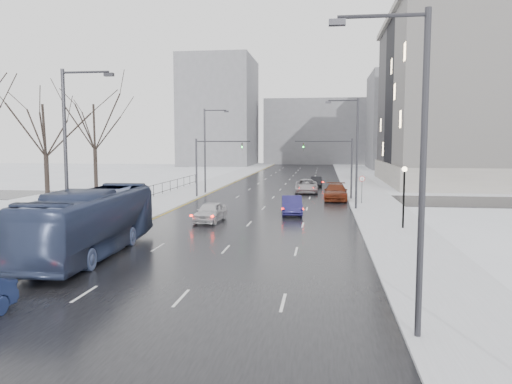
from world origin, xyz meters
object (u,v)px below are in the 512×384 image
at_px(streetlight_l_near, 69,151).
at_px(tree_park_e, 97,200).
at_px(tree_park_d, 48,214).
at_px(sedan_right_near, 292,205).
at_px(sedan_center_near, 210,212).
at_px(streetlight_l_far, 207,146).
at_px(sedan_right_cross, 306,186).
at_px(bus, 91,222).
at_px(mast_signal_right, 341,161).
at_px(sedan_right_distant, 316,182).
at_px(mast_signal_left, 206,161).
at_px(lamppost_r_mid, 404,188).
at_px(sedan_right_far, 336,192).
at_px(streetlight_r_near, 415,159).
at_px(streetlight_r_mid, 354,148).
at_px(no_uturn_sign, 362,181).

bearing_deg(streetlight_l_near, tree_park_e, 112.69).
relative_size(tree_park_d, sedan_right_near, 2.63).
bearing_deg(sedan_center_near, streetlight_l_near, -109.59).
xyz_separation_m(streetlight_l_far, sedan_right_near, (11.01, -15.64, -4.80)).
bearing_deg(sedan_center_near, sedan_right_cross, 78.27).
bearing_deg(bus, mast_signal_right, 60.27).
distance_m(streetlight_l_far, sedan_right_distant, 17.76).
xyz_separation_m(sedan_center_near, sedan_right_near, (5.94, 4.79, 0.03)).
bearing_deg(sedan_center_near, mast_signal_left, 108.50).
distance_m(bus, sedan_center_near, 12.50).
bearing_deg(sedan_right_cross, sedan_right_distant, 80.99).
relative_size(streetlight_l_near, mast_signal_left, 1.54).
relative_size(lamppost_r_mid, sedan_right_cross, 0.73).
bearing_deg(mast_signal_right, streetlight_l_far, 165.52).
distance_m(sedan_right_cross, sedan_right_far, 8.08).
bearing_deg(streetlight_r_near, streetlight_r_mid, 90.00).
distance_m(bus, sedan_right_near, 19.33).
bearing_deg(tree_park_d, streetlight_l_near, -55.47).
relative_size(streetlight_r_near, streetlight_l_near, 1.00).
bearing_deg(no_uturn_sign, tree_park_e, 180.00).
relative_size(streetlight_r_mid, sedan_right_distant, 2.43).
bearing_deg(sedan_center_near, mast_signal_right, 61.65).
bearing_deg(streetlight_l_near, streetlight_r_near, -31.48).
bearing_deg(mast_signal_right, streetlight_r_mid, -84.00).
bearing_deg(tree_park_d, sedan_right_distant, 52.86).
bearing_deg(streetlight_l_near, no_uturn_sign, 54.11).
distance_m(tree_park_d, streetlight_r_near, 35.80).
xyz_separation_m(streetlight_l_near, bus, (1.22, -0.27, -3.79)).
height_order(streetlight_r_near, streetlight_r_mid, same).
height_order(tree_park_d, mast_signal_left, mast_signal_left).
bearing_deg(mast_signal_right, tree_park_e, -171.10).
xyz_separation_m(tree_park_d, mast_signal_right, (25.13, 14.00, 4.11)).
height_order(streetlight_r_near, mast_signal_right, streetlight_r_near).
xyz_separation_m(streetlight_r_near, no_uturn_sign, (1.03, 34.00, -3.32)).
bearing_deg(mast_signal_right, tree_park_d, -150.88).
height_order(streetlight_l_near, mast_signal_left, streetlight_l_near).
bearing_deg(sedan_right_cross, no_uturn_sign, -63.74).
xyz_separation_m(mast_signal_left, sedan_center_near, (4.23, -16.42, -3.31)).
xyz_separation_m(streetlight_r_near, sedan_right_cross, (-4.73, 44.69, -4.77)).
bearing_deg(lamppost_r_mid, streetlight_l_near, -152.45).
distance_m(streetlight_l_far, mast_signal_left, 4.36).
height_order(streetlight_r_near, sedan_right_near, streetlight_r_near).
bearing_deg(lamppost_r_mid, bus, -150.21).
distance_m(streetlight_r_mid, sedan_center_near, 14.87).
xyz_separation_m(streetlight_r_mid, lamppost_r_mid, (2.83, -10.00, -2.67)).
height_order(tree_park_e, streetlight_l_far, streetlight_l_far).
relative_size(streetlight_r_near, lamppost_r_mid, 2.34).
distance_m(streetlight_r_near, streetlight_l_near, 19.15).
xyz_separation_m(bus, sedan_right_distant, (11.44, 43.71, -1.11)).
xyz_separation_m(no_uturn_sign, sedan_right_cross, (-5.76, 10.69, -1.45)).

